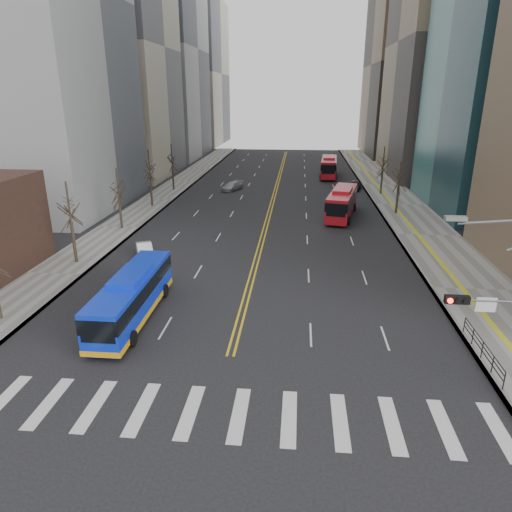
# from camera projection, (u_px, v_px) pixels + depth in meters

# --- Properties ---
(ground) EXTENTS (220.00, 220.00, 0.00)m
(ground) POSITION_uv_depth(u_px,v_px,m) (215.00, 413.00, 21.69)
(ground) COLOR black
(sidewalk_right) EXTENTS (7.00, 130.00, 0.15)m
(sidewalk_right) POSITION_uv_depth(u_px,v_px,m) (400.00, 205.00, 62.31)
(sidewalk_right) COLOR slate
(sidewalk_right) RESTS_ON ground
(sidewalk_left) EXTENTS (5.00, 130.00, 0.15)m
(sidewalk_left) POSITION_uv_depth(u_px,v_px,m) (157.00, 199.00, 65.34)
(sidewalk_left) COLOR slate
(sidewalk_left) RESTS_ON ground
(crosswalk) EXTENTS (26.70, 4.00, 0.01)m
(crosswalk) POSITION_uv_depth(u_px,v_px,m) (215.00, 413.00, 21.68)
(crosswalk) COLOR silver
(crosswalk) RESTS_ON ground
(centerline) EXTENTS (0.55, 100.00, 0.01)m
(centerline) POSITION_uv_depth(u_px,v_px,m) (276.00, 189.00, 73.28)
(centerline) COLOR gold
(centerline) RESTS_ON ground
(office_towers) EXTENTS (83.00, 134.00, 58.00)m
(office_towers) POSITION_uv_depth(u_px,v_px,m) (283.00, 35.00, 77.92)
(office_towers) COLOR gray
(office_towers) RESTS_ON ground
(pedestrian_railing) EXTENTS (0.06, 6.06, 1.02)m
(pedestrian_railing) POSITION_uv_depth(u_px,v_px,m) (483.00, 347.00, 25.76)
(pedestrian_railing) COLOR black
(pedestrian_railing) RESTS_ON sidewalk_right
(street_trees) EXTENTS (35.20, 47.20, 7.60)m
(street_trees) POSITION_uv_depth(u_px,v_px,m) (206.00, 180.00, 53.10)
(street_trees) COLOR #32281E
(street_trees) RESTS_ON ground
(blue_bus) EXTENTS (2.67, 11.11, 3.25)m
(blue_bus) POSITION_uv_depth(u_px,v_px,m) (132.00, 295.00, 30.32)
(blue_bus) COLOR #0E2FDB
(blue_bus) RESTS_ON ground
(red_bus_near) EXTENTS (4.76, 11.43, 3.53)m
(red_bus_near) POSITION_uv_depth(u_px,v_px,m) (342.00, 201.00, 55.79)
(red_bus_near) COLOR #AF121C
(red_bus_near) RESTS_ON ground
(red_bus_far) EXTENTS (3.51, 11.67, 3.64)m
(red_bus_far) POSITION_uv_depth(u_px,v_px,m) (329.00, 166.00, 83.22)
(red_bus_far) COLOR #AF121C
(red_bus_far) RESTS_ON ground
(car_white) EXTENTS (2.83, 4.08, 1.27)m
(car_white) POSITION_uv_depth(u_px,v_px,m) (145.00, 250.00, 42.35)
(car_white) COLOR white
(car_white) RESTS_ON ground
(car_dark_mid) EXTENTS (2.83, 4.66, 1.48)m
(car_dark_mid) POSITION_uv_depth(u_px,v_px,m) (355.00, 185.00, 72.13)
(car_dark_mid) COLOR black
(car_dark_mid) RESTS_ON ground
(car_silver) EXTENTS (3.48, 4.86, 1.31)m
(car_silver) POSITION_uv_depth(u_px,v_px,m) (232.00, 186.00, 71.83)
(car_silver) COLOR #AAAAB0
(car_silver) RESTS_ON ground
(car_dark_far) EXTENTS (2.76, 4.66, 1.22)m
(car_dark_far) POSITION_uv_depth(u_px,v_px,m) (330.00, 161.00, 98.68)
(car_dark_far) COLOR black
(car_dark_far) RESTS_ON ground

